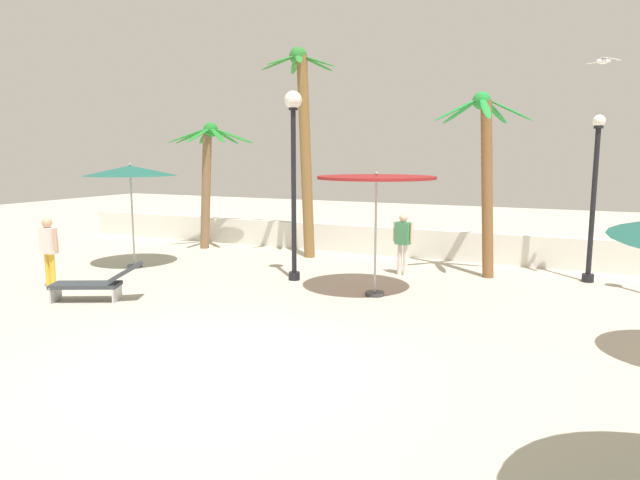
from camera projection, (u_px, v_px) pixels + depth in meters
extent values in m
plane|color=beige|center=(220.00, 365.00, 8.48)|extent=(56.00, 56.00, 0.00)
cube|color=silver|center=(411.00, 243.00, 17.28)|extent=(25.20, 0.30, 0.87)
cylinder|color=#333338|center=(135.00, 266.00, 15.71)|extent=(0.40, 0.40, 0.08)
cylinder|color=#A5A5AD|center=(133.00, 221.00, 15.53)|extent=(0.05, 0.05, 2.57)
cone|color=#1E594C|center=(130.00, 171.00, 15.32)|extent=(2.45, 2.45, 0.27)
sphere|color=#99999E|center=(130.00, 165.00, 15.30)|extent=(0.08, 0.08, 0.08)
cylinder|color=#333338|center=(375.00, 294.00, 12.61)|extent=(0.42, 0.42, 0.08)
cylinder|color=#A5A5AD|center=(375.00, 237.00, 12.42)|extent=(0.05, 0.05, 2.62)
cylinder|color=maroon|center=(376.00, 178.00, 12.23)|extent=(2.55, 2.55, 0.06)
sphere|color=#99999E|center=(376.00, 173.00, 12.22)|extent=(0.08, 0.08, 0.08)
cylinder|color=brown|center=(306.00, 159.00, 16.95)|extent=(0.56, 0.32, 5.93)
sphere|color=#2B792E|center=(298.00, 56.00, 16.61)|extent=(0.51, 0.51, 0.51)
ellipsoid|color=#2B792E|center=(317.00, 61.00, 16.43)|extent=(1.14, 0.31, 0.44)
ellipsoid|color=#2B792E|center=(316.00, 63.00, 16.90)|extent=(0.85, 1.02, 0.44)
ellipsoid|color=#2B792E|center=(295.00, 65.00, 17.20)|extent=(0.83, 1.03, 0.44)
ellipsoid|color=#2B792E|center=(279.00, 63.00, 16.78)|extent=(1.15, 0.40, 0.44)
ellipsoid|color=#2B792E|center=(282.00, 60.00, 16.24)|extent=(0.62, 1.12, 0.44)
ellipsoid|color=#2B792E|center=(299.00, 58.00, 16.05)|extent=(0.73, 1.08, 0.44)
cylinder|color=brown|center=(487.00, 191.00, 14.20)|extent=(0.50, 0.27, 4.40)
sphere|color=#248E39|center=(481.00, 101.00, 13.97)|extent=(0.44, 0.44, 0.44)
ellipsoid|color=#248E39|center=(509.00, 109.00, 13.82)|extent=(1.21, 0.37, 0.62)
ellipsoid|color=#248E39|center=(495.00, 111.00, 14.45)|extent=(0.62, 1.18, 0.62)
ellipsoid|color=#248E39|center=(460.00, 112.00, 14.52)|extent=(1.14, 0.74, 0.62)
ellipsoid|color=#248E39|center=(456.00, 110.00, 13.89)|extent=(1.08, 0.86, 0.62)
ellipsoid|color=#248E39|center=(486.00, 108.00, 13.37)|extent=(0.57, 1.19, 0.62)
cylinder|color=brown|center=(206.00, 190.00, 18.63)|extent=(0.54, 0.29, 3.87)
sphere|color=#217D29|center=(211.00, 130.00, 18.24)|extent=(0.46, 0.46, 0.46)
ellipsoid|color=#217D29|center=(231.00, 135.00, 18.06)|extent=(1.36, 0.39, 0.55)
ellipsoid|color=#217D29|center=(233.00, 135.00, 18.37)|extent=(1.23, 0.91, 0.55)
ellipsoid|color=#217D29|center=(225.00, 136.00, 18.86)|extent=(0.32, 1.35, 0.55)
ellipsoid|color=#217D29|center=(205.00, 136.00, 18.89)|extent=(1.17, 0.99, 0.55)
ellipsoid|color=#217D29|center=(192.00, 136.00, 18.52)|extent=(1.35, 0.28, 0.55)
ellipsoid|color=#217D29|center=(189.00, 135.00, 18.01)|extent=(1.07, 1.11, 0.55)
ellipsoid|color=#217D29|center=(199.00, 135.00, 17.61)|extent=(0.30, 1.35, 0.55)
ellipsoid|color=#217D29|center=(217.00, 135.00, 17.64)|extent=(1.18, 0.98, 0.55)
cylinder|color=black|center=(588.00, 278.00, 13.95)|extent=(0.28, 0.28, 0.20)
cylinder|color=black|center=(593.00, 206.00, 13.68)|extent=(0.12, 0.12, 3.72)
cylinder|color=black|center=(599.00, 127.00, 13.41)|extent=(0.22, 0.22, 0.06)
sphere|color=white|center=(599.00, 121.00, 13.38)|extent=(0.29, 0.29, 0.29)
cylinder|color=black|center=(294.00, 276.00, 14.17)|extent=(0.28, 0.28, 0.20)
cylinder|color=black|center=(294.00, 196.00, 13.87)|extent=(0.12, 0.12, 4.15)
cylinder|color=black|center=(293.00, 109.00, 13.56)|extent=(0.22, 0.22, 0.06)
sphere|color=white|center=(293.00, 100.00, 13.53)|extent=(0.42, 0.42, 0.42)
cube|color=#B7B7BC|center=(55.00, 293.00, 12.10)|extent=(0.28, 0.51, 0.35)
cube|color=#B7B7BC|center=(117.00, 293.00, 12.13)|extent=(0.28, 0.51, 0.35)
cube|color=#33383D|center=(86.00, 285.00, 12.09)|extent=(1.50, 1.12, 0.08)
cube|color=#33383D|center=(126.00, 272.00, 12.06)|extent=(0.79, 0.76, 0.39)
cylinder|color=silver|center=(400.00, 259.00, 14.73)|extent=(0.12, 0.12, 0.81)
cylinder|color=silver|center=(405.00, 260.00, 14.64)|extent=(0.12, 0.12, 0.81)
cube|color=#3F8C59|center=(403.00, 233.00, 14.58)|extent=(0.39, 0.29, 0.57)
sphere|color=beige|center=(403.00, 218.00, 14.52)|extent=(0.22, 0.22, 0.22)
cylinder|color=beige|center=(395.00, 231.00, 14.71)|extent=(0.08, 0.08, 0.52)
cylinder|color=beige|center=(412.00, 233.00, 14.44)|extent=(0.08, 0.08, 0.52)
cylinder|color=gold|center=(48.00, 271.00, 13.21)|extent=(0.12, 0.12, 0.84)
cylinder|color=gold|center=(53.00, 271.00, 13.14)|extent=(0.12, 0.12, 0.84)
cube|color=silver|center=(48.00, 241.00, 13.07)|extent=(0.36, 0.25, 0.59)
sphere|color=tan|center=(47.00, 223.00, 13.01)|extent=(0.23, 0.23, 0.23)
cylinder|color=tan|center=(41.00, 239.00, 13.17)|extent=(0.08, 0.08, 0.53)
cylinder|color=tan|center=(55.00, 240.00, 12.96)|extent=(0.08, 0.08, 0.53)
ellipsoid|color=white|center=(602.00, 61.00, 12.88)|extent=(0.32, 0.30, 0.12)
sphere|color=white|center=(609.00, 60.00, 12.92)|extent=(0.10, 0.10, 0.10)
cube|color=silver|center=(594.00, 62.00, 13.11)|extent=(0.43, 0.46, 0.03)
cube|color=silver|center=(611.00, 59.00, 12.64)|extent=(0.42, 0.46, 0.15)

